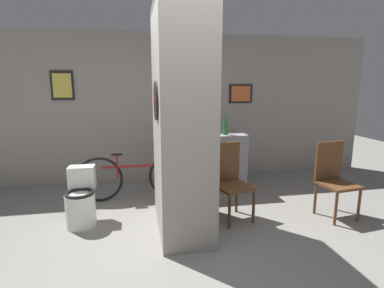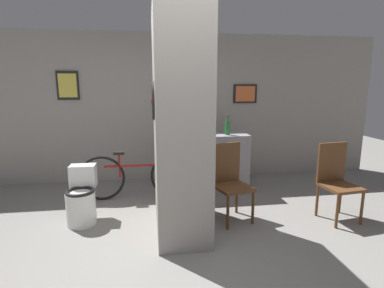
% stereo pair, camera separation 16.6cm
% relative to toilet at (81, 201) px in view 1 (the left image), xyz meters
% --- Properties ---
extents(ground_plane, '(14.00, 14.00, 0.00)m').
position_rel_toilet_xyz_m(ground_plane, '(1.13, -0.91, -0.31)').
color(ground_plane, gray).
extents(wall_back, '(8.00, 0.09, 2.60)m').
position_rel_toilet_xyz_m(wall_back, '(1.13, 1.72, 1.00)').
color(wall_back, gray).
rests_on(wall_back, ground_plane).
extents(pillar_center, '(0.61, 1.24, 2.60)m').
position_rel_toilet_xyz_m(pillar_center, '(1.21, -0.29, 0.99)').
color(pillar_center, gray).
rests_on(pillar_center, ground_plane).
extents(counter_shelf, '(1.10, 0.44, 0.94)m').
position_rel_toilet_xyz_m(counter_shelf, '(1.86, 0.86, 0.17)').
color(counter_shelf, gray).
rests_on(counter_shelf, ground_plane).
extents(toilet, '(0.36, 0.52, 0.70)m').
position_rel_toilet_xyz_m(toilet, '(0.00, 0.00, 0.00)').
color(toilet, silver).
rests_on(toilet, ground_plane).
extents(chair_near_pillar, '(0.52, 0.52, 0.98)m').
position_rel_toilet_xyz_m(chair_near_pillar, '(1.87, -0.14, 0.22)').
color(chair_near_pillar, brown).
rests_on(chair_near_pillar, ground_plane).
extents(chair_by_doorway, '(0.47, 0.47, 0.98)m').
position_rel_toilet_xyz_m(chair_by_doorway, '(3.23, -0.32, 0.22)').
color(chair_by_doorway, brown).
rests_on(chair_by_doorway, ground_plane).
extents(bicycle, '(1.75, 0.42, 0.74)m').
position_rel_toilet_xyz_m(bicycle, '(0.68, 0.73, 0.05)').
color(bicycle, black).
rests_on(bicycle, ground_plane).
extents(bottle_tall, '(0.08, 0.08, 0.32)m').
position_rel_toilet_xyz_m(bottle_tall, '(2.07, 0.80, 0.75)').
color(bottle_tall, '#267233').
rests_on(bottle_tall, counter_shelf).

